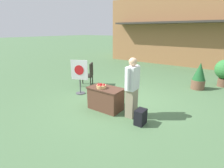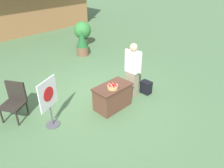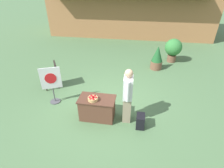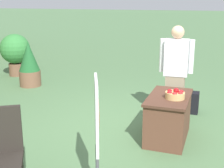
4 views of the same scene
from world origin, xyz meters
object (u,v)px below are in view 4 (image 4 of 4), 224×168
apple_basket (175,94)px  potted_plant_near_left (15,51)px  poster_board (97,130)px  person_visitor (176,73)px  backpack (190,102)px  potted_plant_far_left (29,64)px  display_table (168,117)px

apple_basket → potted_plant_near_left: bearing=59.6°
poster_board → person_visitor: bearing=55.8°
person_visitor → potted_plant_near_left: bearing=-114.2°
apple_basket → poster_board: (-1.60, 0.64, -0.02)m
apple_basket → backpack: 1.54m
apple_basket → person_visitor: size_ratio=0.17×
person_visitor → poster_board: 2.65m
person_visitor → backpack: size_ratio=4.12×
potted_plant_far_left → backpack: bearing=-99.2°
backpack → potted_plant_near_left: bearing=73.6°
display_table → backpack: size_ratio=2.62×
potted_plant_far_left → poster_board: bearing=-137.7°
display_table → apple_basket: (-0.09, -0.10, 0.42)m
apple_basket → potted_plant_far_left: size_ratio=0.26×
person_visitor → display_table: bearing=-0.0°
backpack → potted_plant_near_left: 5.37m
apple_basket → potted_plant_near_left: size_ratio=0.24×
person_visitor → backpack: person_visitor is taller
backpack → poster_board: 3.16m
potted_plant_near_left → backpack: bearing=-106.4°
apple_basket → poster_board: size_ratio=0.22×
apple_basket → poster_board: poster_board is taller
person_visitor → backpack: 0.84m
potted_plant_far_left → person_visitor: bearing=-105.8°
display_table → potted_plant_far_left: bearing=62.8°
backpack → poster_board: poster_board is taller
backpack → potted_plant_far_left: 4.17m
display_table → potted_plant_near_left: size_ratio=0.91×
apple_basket → person_visitor: 1.02m
poster_board → potted_plant_far_left: bearing=108.9°
display_table → person_visitor: size_ratio=0.64×
potted_plant_near_left → potted_plant_far_left: size_ratio=1.07×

